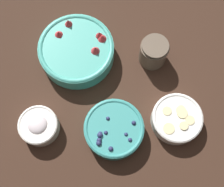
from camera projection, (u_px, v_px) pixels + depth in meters
ground_plane at (108, 85)px, 0.95m from camera, size 4.00×4.00×0.00m
bowl_strawberries at (77, 50)px, 0.95m from camera, size 0.23×0.23×0.08m
bowl_blueberries at (114, 129)px, 0.88m from camera, size 0.17×0.17×0.06m
bowl_bananas at (177, 119)px, 0.89m from camera, size 0.14×0.14×0.05m
bowl_cream at (39, 126)px, 0.88m from camera, size 0.11×0.11×0.06m
jar_chocolate at (153, 52)px, 0.94m from camera, size 0.09×0.09×0.09m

